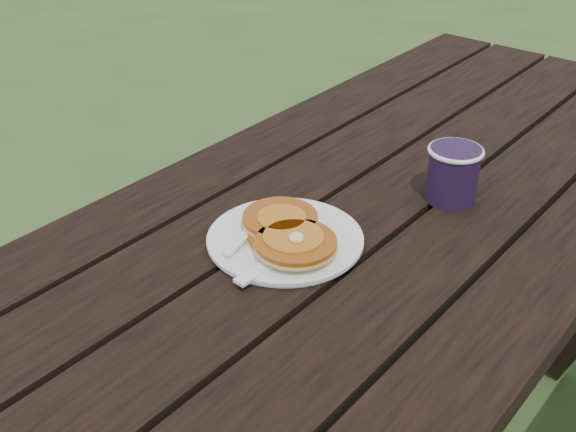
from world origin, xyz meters
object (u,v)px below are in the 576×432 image
Objects in this scene: picnic_table at (369,365)px; coffee_cup at (453,171)px; plate at (285,240)px; pancake_stack at (288,233)px.

coffee_cup reaches higher than picnic_table.
plate is at bearing -114.81° from coffee_cup.
plate is at bearing 150.85° from pancake_stack.
picnic_table is at bearing 78.80° from plate.
picnic_table is 0.46m from pancake_stack.
pancake_stack is at bearing -29.15° from plate.
picnic_table is 18.85× the size of coffee_cup.
picnic_table is at bearing 81.79° from pancake_stack.
pancake_stack is (0.01, -0.01, 0.02)m from plate.
pancake_stack is at bearing -98.21° from picnic_table.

